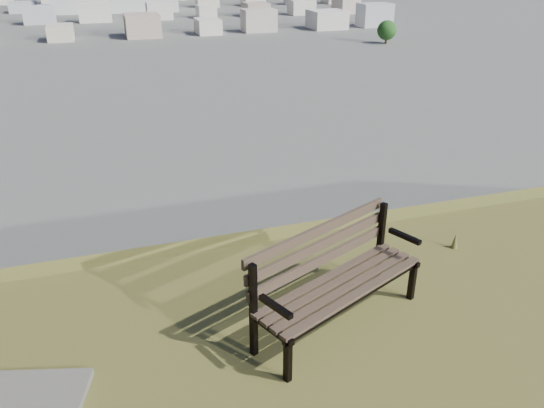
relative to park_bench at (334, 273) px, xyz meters
name	(u,v)px	position (x,y,z in m)	size (l,w,h in m)	color
park_bench	(334,273)	(0.00, 0.00, 0.00)	(1.79, 1.20, 0.90)	#483429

